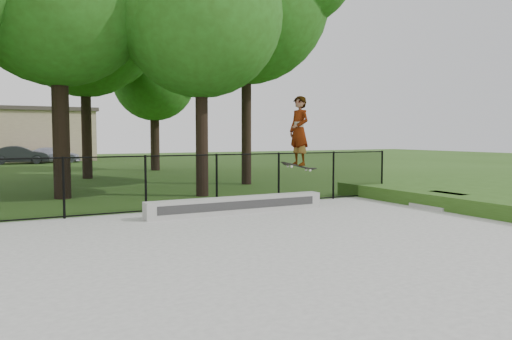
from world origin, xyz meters
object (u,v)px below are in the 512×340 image
Objects in this scene: car_c at (53,155)px; skater_airborne at (299,132)px; grind_ledge at (238,205)px; car_b at (20,155)px.

car_c is 29.45m from skater_airborne.
grind_ledge is 2.63m from skater_airborne.
car_b is 28.80m from skater_airborne.
grind_ledge is 1.34× the size of car_c.
skater_airborne is (3.34, -29.22, 1.59)m from car_c.
grind_ledge is 28.40m from car_b.
car_b is 0.98× the size of car_c.
grind_ledge is 29.20m from car_c.
skater_airborne reaches higher than car_b.
car_b is (-3.85, 28.13, 0.37)m from grind_ledge.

